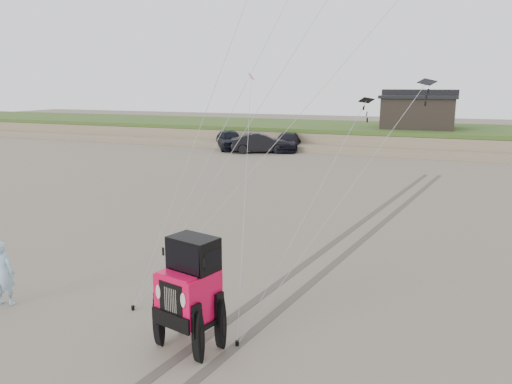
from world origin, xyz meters
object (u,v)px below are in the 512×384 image
truck_b (261,143)px  man (3,273)px  jeep (189,305)px  truck_a (230,140)px  cabin (419,111)px  truck_c (287,142)px

truck_b → man: bearing=164.9°
jeep → man: jeep is taller
truck_a → man: (7.80, -30.49, 0.01)m
truck_b → cabin: bearing=-77.7°
cabin → truck_a: cabin is taller
cabin → truck_b: (-11.64, -8.49, -2.44)m
jeep → truck_c: bearing=119.0°
truck_c → jeep: (8.31, -31.65, 0.24)m
truck_b → truck_c: truck_b is taller
cabin → truck_b: 14.61m
cabin → truck_c: 12.12m
truck_a → jeep: size_ratio=0.95×
cabin → jeep: (-1.71, -37.99, -2.27)m
truck_b → jeep: 31.12m
truck_c → man: 31.68m
truck_c → man: size_ratio=2.94×
truck_b → man: size_ratio=2.85×
truck_a → truck_b: (3.30, -1.09, -0.04)m
cabin → truck_c: (-10.02, -6.34, -2.51)m
cabin → man: 38.63m
truck_a → truck_c: 5.03m
truck_a → truck_b: 3.48m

